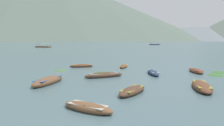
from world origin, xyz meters
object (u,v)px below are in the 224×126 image
at_px(rowboat_10, 88,107).
at_px(ferry_0, 43,47).
at_px(rowboat_7, 132,91).
at_px(rowboat_9, 104,75).
at_px(rowboat_8, 48,81).
at_px(rowboat_0, 124,66).
at_px(rowboat_3, 196,71).
at_px(rowboat_2, 81,66).
at_px(rowboat_1, 202,86).
at_px(ferry_1, 155,44).
at_px(rowboat_4, 153,73).

xyz_separation_m(rowboat_10, ferry_0, (-55.43, 98.08, 0.27)).
relative_size(rowboat_7, ferry_0, 0.39).
bearing_deg(rowboat_9, rowboat_8, -137.28).
height_order(rowboat_8, rowboat_10, rowboat_8).
height_order(rowboat_0, rowboat_3, rowboat_3).
relative_size(rowboat_2, rowboat_7, 0.96).
height_order(rowboat_3, rowboat_8, rowboat_8).
xyz_separation_m(rowboat_3, rowboat_8, (-15.24, -9.12, 0.06)).
relative_size(rowboat_0, rowboat_10, 1.01).
distance_m(rowboat_8, rowboat_10, 8.51).
relative_size(rowboat_1, ferry_1, 0.47).
relative_size(rowboat_4, ferry_1, 0.40).
height_order(rowboat_0, rowboat_8, rowboat_8).
height_order(rowboat_4, rowboat_10, rowboat_4).
relative_size(rowboat_8, ferry_1, 0.47).
relative_size(ferry_0, ferry_1, 0.97).
bearing_deg(ferry_0, ferry_1, 49.54).
bearing_deg(rowboat_4, rowboat_0, 125.74).
bearing_deg(rowboat_8, ferry_1, 84.02).
xyz_separation_m(rowboat_1, rowboat_10, (-7.89, -6.52, -0.03)).
bearing_deg(rowboat_2, rowboat_0, 7.16).
relative_size(rowboat_9, ferry_1, 0.44).
bearing_deg(rowboat_7, rowboat_0, 98.44).
distance_m(rowboat_1, rowboat_4, 7.57).
relative_size(rowboat_2, ferry_0, 0.37).
height_order(rowboat_3, rowboat_10, rowboat_3).
height_order(rowboat_0, rowboat_1, rowboat_1).
bearing_deg(rowboat_8, rowboat_10, -48.37).
bearing_deg(rowboat_7, rowboat_1, 22.74).
bearing_deg(ferry_1, rowboat_4, -92.81).
xyz_separation_m(rowboat_4, rowboat_8, (-9.86, -6.78, 0.05)).
distance_m(rowboat_10, ferry_0, 112.66).
xyz_separation_m(rowboat_7, rowboat_9, (-3.50, 6.29, 0.01)).
distance_m(rowboat_2, rowboat_9, 9.08).
height_order(rowboat_2, ferry_1, ferry_1).
bearing_deg(ferry_0, rowboat_8, -61.51).
distance_m(rowboat_4, rowboat_9, 6.04).
bearing_deg(rowboat_2, rowboat_4, -25.11).
bearing_deg(rowboat_8, ferry_0, 118.49).
bearing_deg(rowboat_9, rowboat_3, 24.91).
relative_size(rowboat_10, ferry_0, 0.36).
distance_m(rowboat_8, rowboat_9, 6.04).
distance_m(rowboat_7, rowboat_10, 4.76).
relative_size(rowboat_2, rowboat_8, 0.77).
bearing_deg(rowboat_7, rowboat_10, -118.72).
xyz_separation_m(rowboat_1, ferry_0, (-63.32, 91.56, 0.24)).
height_order(rowboat_1, rowboat_4, rowboat_1).
bearing_deg(rowboat_2, rowboat_8, -87.15).
relative_size(rowboat_4, rowboat_7, 1.07).
distance_m(rowboat_2, rowboat_3, 16.03).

